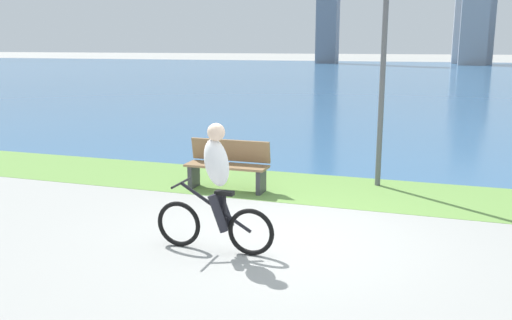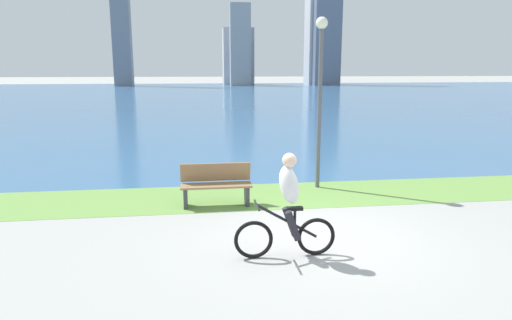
# 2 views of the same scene
# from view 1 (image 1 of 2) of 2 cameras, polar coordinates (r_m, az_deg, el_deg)

# --- Properties ---
(ground_plane) EXTENTS (300.00, 300.00, 0.00)m
(ground_plane) POSITION_cam_1_polar(r_m,az_deg,el_deg) (7.47, 2.79, -8.24)
(ground_plane) COLOR #9E9E99
(grass_strip_bayside) EXTENTS (120.00, 2.17, 0.01)m
(grass_strip_bayside) POSITION_cam_1_polar(r_m,az_deg,el_deg) (10.00, 7.03, -3.02)
(grass_strip_bayside) COLOR #6B9947
(grass_strip_bayside) RESTS_ON ground
(bay_water_surface) EXTENTS (300.00, 77.24, 0.00)m
(bay_water_surface) POSITION_cam_1_polar(r_m,az_deg,el_deg) (49.29, 16.39, 8.51)
(bay_water_surface) COLOR #386693
(bay_water_surface) RESTS_ON ground
(cyclist_lead) EXTENTS (1.59, 0.52, 1.64)m
(cyclist_lead) POSITION_cam_1_polar(r_m,az_deg,el_deg) (6.81, -4.20, -2.95)
(cyclist_lead) COLOR black
(cyclist_lead) RESTS_ON ground
(bench_near_path) EXTENTS (1.50, 0.47, 0.90)m
(bench_near_path) POSITION_cam_1_polar(r_m,az_deg,el_deg) (9.82, -2.97, -0.55)
(bench_near_path) COLOR olive
(bench_near_path) RESTS_ON ground
(lamppost_tall) EXTENTS (0.28, 0.28, 4.05)m
(lamppost_tall) POSITION_cam_1_polar(r_m,az_deg,el_deg) (10.13, 13.27, 12.00)
(lamppost_tall) COLOR #595960
(lamppost_tall) RESTS_ON ground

